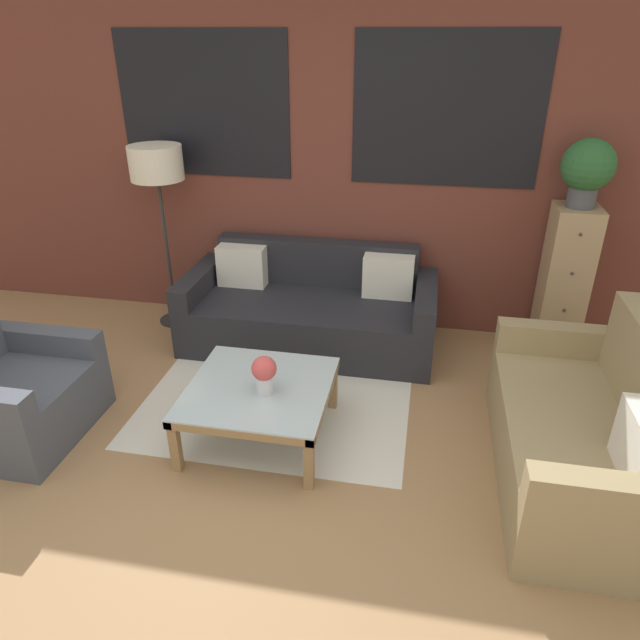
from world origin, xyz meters
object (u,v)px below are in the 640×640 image
(drawer_cabinet, at_px, (564,283))
(flower_vase, at_px, (264,373))
(potted_plant, at_px, (588,168))
(floor_lamp, at_px, (157,170))
(couch_dark, at_px, (310,311))
(armchair_corner, at_px, (11,395))
(settee_vintage, at_px, (587,437))
(coffee_table, at_px, (259,394))

(drawer_cabinet, distance_m, flower_vase, 2.51)
(potted_plant, bearing_deg, drawer_cabinet, -90.00)
(floor_lamp, height_order, potted_plant, potted_plant)
(drawer_cabinet, xyz_separation_m, potted_plant, (0.00, 0.00, 0.87))
(couch_dark, bearing_deg, drawer_cabinet, 6.71)
(armchair_corner, bearing_deg, drawer_cabinet, 26.36)
(drawer_cabinet, bearing_deg, settee_vintage, -93.71)
(settee_vintage, relative_size, potted_plant, 3.30)
(coffee_table, bearing_deg, armchair_corner, -170.96)
(coffee_table, distance_m, floor_lamp, 2.13)
(settee_vintage, bearing_deg, potted_plant, 86.29)
(settee_vintage, height_order, potted_plant, potted_plant)
(settee_vintage, relative_size, drawer_cabinet, 1.34)
(couch_dark, bearing_deg, settee_vintage, -35.74)
(coffee_table, bearing_deg, settee_vintage, -1.38)
(coffee_table, bearing_deg, flower_vase, -44.29)
(floor_lamp, bearing_deg, couch_dark, -6.38)
(armchair_corner, bearing_deg, coffee_table, 9.04)
(couch_dark, xyz_separation_m, settee_vintage, (1.85, -1.33, 0.03))
(drawer_cabinet, bearing_deg, armchair_corner, -153.64)
(floor_lamp, bearing_deg, potted_plant, 1.58)
(armchair_corner, bearing_deg, floor_lamp, 78.41)
(settee_vintage, height_order, armchair_corner, settee_vintage)
(armchair_corner, distance_m, floor_lamp, 2.01)
(drawer_cabinet, height_order, flower_vase, drawer_cabinet)
(armchair_corner, xyz_separation_m, drawer_cabinet, (3.56, 1.76, 0.32))
(coffee_table, xyz_separation_m, flower_vase, (0.06, -0.06, 0.20))
(couch_dark, xyz_separation_m, coffee_table, (-0.05, -1.29, 0.04))
(settee_vintage, bearing_deg, flower_vase, -179.64)
(settee_vintage, height_order, drawer_cabinet, drawer_cabinet)
(couch_dark, distance_m, settee_vintage, 2.28)
(armchair_corner, xyz_separation_m, flower_vase, (1.61, 0.19, 0.24))
(settee_vintage, bearing_deg, armchair_corner, -176.66)
(armchair_corner, relative_size, coffee_table, 1.00)
(settee_vintage, distance_m, armchair_corner, 3.47)
(settee_vintage, xyz_separation_m, coffee_table, (-1.90, 0.05, 0.01))
(floor_lamp, bearing_deg, armchair_corner, -101.59)
(coffee_table, distance_m, potted_plant, 2.76)
(settee_vintage, height_order, floor_lamp, floor_lamp)
(settee_vintage, distance_m, floor_lamp, 3.60)
(drawer_cabinet, relative_size, flower_vase, 4.83)
(potted_plant, height_order, flower_vase, potted_plant)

